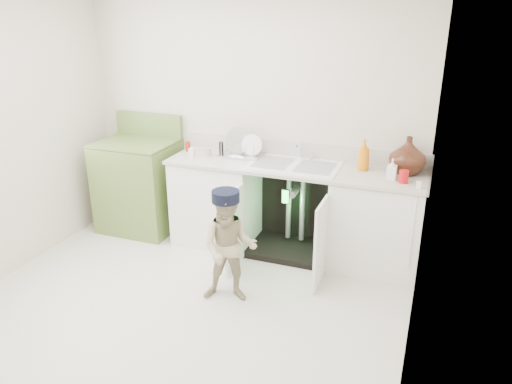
% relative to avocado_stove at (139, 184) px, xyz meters
% --- Properties ---
extents(ground, '(3.50, 3.50, 0.00)m').
position_rel_avocado_stove_xyz_m(ground, '(1.16, -1.18, -0.50)').
color(ground, beige).
rests_on(ground, ground).
extents(room_shell, '(6.00, 5.50, 1.26)m').
position_rel_avocado_stove_xyz_m(room_shell, '(1.16, -1.18, 0.75)').
color(room_shell, beige).
rests_on(room_shell, ground).
extents(counter_run, '(2.44, 1.02, 1.23)m').
position_rel_avocado_stove_xyz_m(counter_run, '(1.74, 0.03, -0.02)').
color(counter_run, white).
rests_on(counter_run, ground).
extents(avocado_stove, '(0.78, 0.65, 1.22)m').
position_rel_avocado_stove_xyz_m(avocado_stove, '(0.00, 0.00, 0.00)').
color(avocado_stove, olive).
rests_on(avocado_stove, ground).
extents(repair_worker, '(0.57, 0.88, 0.96)m').
position_rel_avocado_stove_xyz_m(repair_worker, '(1.47, -0.96, -0.02)').
color(repair_worker, tan).
rests_on(repair_worker, ground).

